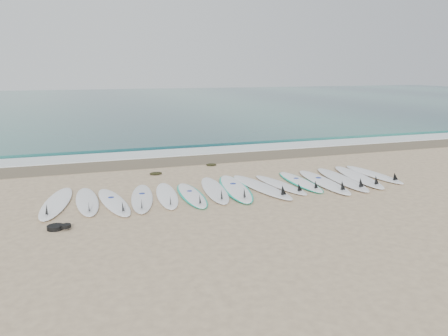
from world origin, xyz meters
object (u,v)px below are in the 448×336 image
object	(u,v)px
surfboard_7	(236,188)
surfboard_14	(374,174)
surfboard_0	(56,203)
leash_coil	(58,227)

from	to	relation	value
surfboard_7	surfboard_14	distance (m)	4.41
surfboard_7	surfboard_14	xyz separation A→B (m)	(4.40, 0.10, 0.00)
surfboard_0	leash_coil	world-z (taller)	surfboard_0
surfboard_0	leash_coil	distance (m)	1.66
surfboard_0	surfboard_14	size ratio (longest dim) A/B	1.09
leash_coil	surfboard_0	bearing A→B (deg)	92.87
leash_coil	surfboard_7	bearing A→B (deg)	19.69
surfboard_0	surfboard_14	xyz separation A→B (m)	(8.80, -0.02, -0.00)
surfboard_7	leash_coil	bearing A→B (deg)	-152.36
surfboard_0	surfboard_7	bearing A→B (deg)	7.85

